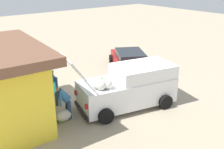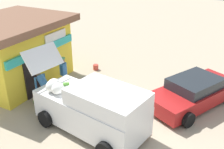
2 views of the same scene
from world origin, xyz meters
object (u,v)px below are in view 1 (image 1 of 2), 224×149
vendor_standing (52,86)px  customer_bending (64,99)px  parked_sedan (130,61)px  delivery_van (129,86)px  paint_bucket (36,82)px  unloaded_banana_pile (63,115)px

vendor_standing → customer_bending: size_ratio=1.14×
vendor_standing → customer_bending: bearing=173.4°
parked_sedan → customer_bending: customer_bending is taller
delivery_van → paint_bucket: delivery_van is taller
delivery_van → customer_bending: size_ratio=3.53×
delivery_van → unloaded_banana_pile: (0.75, 3.00, -0.74)m
parked_sedan → customer_bending: (-2.52, 6.00, 0.29)m
vendor_standing → unloaded_banana_pile: bearing=168.1°
delivery_van → unloaded_banana_pile: size_ratio=6.87×
parked_sedan → customer_bending: size_ratio=3.25×
delivery_van → vendor_standing: (2.21, 2.69, 0.00)m
parked_sedan → customer_bending: 6.51m
parked_sedan → paint_bucket: size_ratio=15.73×
delivery_van → paint_bucket: (4.91, 2.38, -0.80)m
parked_sedan → vendor_standing: (-1.18, 5.84, 0.37)m
parked_sedan → unloaded_banana_pile: size_ratio=6.34×
unloaded_banana_pile → customer_bending: bearing=-50.9°
delivery_van → customer_bending: delivery_van is taller
parked_sedan → vendor_standing: size_ratio=2.84×
customer_bending → paint_bucket: customer_bending is taller
customer_bending → vendor_standing: bearing=-6.6°
delivery_van → paint_bucket: size_ratio=17.05×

